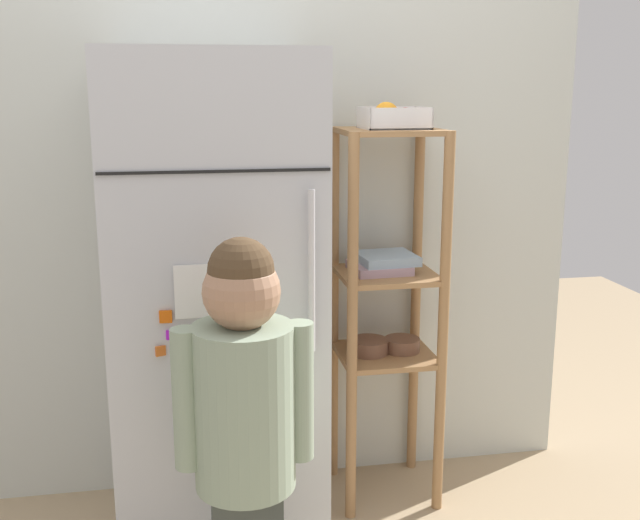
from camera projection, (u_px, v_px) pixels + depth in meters
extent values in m
cube|color=silver|center=(246.00, 209.00, 2.71)|extent=(2.43, 0.03, 2.06)
cube|color=silver|center=(215.00, 306.00, 2.41)|extent=(0.62, 0.63, 1.56)
cube|color=black|center=(216.00, 172.00, 2.01)|extent=(0.61, 0.01, 0.01)
cylinder|color=silver|center=(311.00, 272.00, 2.09)|extent=(0.02, 0.02, 0.46)
cube|color=white|center=(201.00, 291.00, 2.07)|extent=(0.14, 0.01, 0.15)
cube|color=#60E83D|center=(211.00, 418.00, 2.15)|extent=(0.03, 0.01, 0.03)
cube|color=#531ACD|center=(208.00, 425.00, 2.16)|extent=(0.04, 0.02, 0.04)
cube|color=blue|center=(182.00, 430.00, 2.15)|extent=(0.03, 0.01, 0.03)
cube|color=#E45A0C|center=(166.00, 317.00, 2.07)|extent=(0.03, 0.01, 0.03)
cube|color=blue|center=(215.00, 431.00, 2.16)|extent=(0.04, 0.02, 0.04)
cube|color=#AD17D3|center=(171.00, 335.00, 2.08)|extent=(0.03, 0.01, 0.03)
cube|color=orange|center=(161.00, 351.00, 2.08)|extent=(0.03, 0.02, 0.03)
cylinder|color=gray|center=(244.00, 407.00, 1.93)|extent=(0.26, 0.26, 0.43)
sphere|color=gray|center=(240.00, 320.00, 1.96)|extent=(0.11, 0.11, 0.11)
sphere|color=#A87A5B|center=(242.00, 292.00, 1.86)|extent=(0.19, 0.19, 0.19)
sphere|color=#4C3823|center=(241.00, 270.00, 1.85)|extent=(0.16, 0.16, 0.16)
cylinder|color=gray|center=(187.00, 399.00, 1.90)|extent=(0.07, 0.07, 0.37)
cylinder|color=gray|center=(300.00, 391.00, 1.95)|extent=(0.07, 0.07, 0.37)
cylinder|color=#9E7247|center=(352.00, 335.00, 2.51)|extent=(0.04, 0.04, 1.32)
cylinder|color=#9E7247|center=(443.00, 330.00, 2.57)|extent=(0.04, 0.04, 1.32)
cylinder|color=#9E7247|center=(334.00, 309.00, 2.80)|extent=(0.04, 0.04, 1.32)
cylinder|color=#9E7247|center=(416.00, 305.00, 2.86)|extent=(0.04, 0.04, 1.32)
cube|color=#9E7247|center=(390.00, 131.00, 2.54)|extent=(0.33, 0.32, 0.02)
cube|color=#9E7247|center=(387.00, 275.00, 2.65)|extent=(0.33, 0.32, 0.02)
cube|color=#9E7247|center=(385.00, 354.00, 2.71)|extent=(0.33, 0.32, 0.02)
cube|color=#B293A3|center=(379.00, 267.00, 2.65)|extent=(0.20, 0.20, 0.03)
cube|color=#99B2C6|center=(386.00, 258.00, 2.66)|extent=(0.21, 0.20, 0.03)
cylinder|color=brown|center=(369.00, 346.00, 2.70)|extent=(0.14, 0.14, 0.05)
cylinder|color=brown|center=(402.00, 345.00, 2.72)|extent=(0.13, 0.13, 0.05)
cube|color=white|center=(394.00, 128.00, 2.53)|extent=(0.21, 0.19, 0.01)
cube|color=white|center=(402.00, 119.00, 2.43)|extent=(0.21, 0.01, 0.07)
cube|color=white|center=(387.00, 117.00, 2.61)|extent=(0.21, 0.01, 0.07)
cube|color=white|center=(364.00, 118.00, 2.50)|extent=(0.01, 0.19, 0.07)
cube|color=white|center=(424.00, 118.00, 2.54)|extent=(0.01, 0.19, 0.07)
sphere|color=#94371F|center=(401.00, 117.00, 2.53)|extent=(0.06, 0.06, 0.06)
sphere|color=red|center=(405.00, 117.00, 2.50)|extent=(0.06, 0.06, 0.06)
sphere|color=orange|center=(386.00, 115.00, 2.49)|extent=(0.08, 0.08, 0.08)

